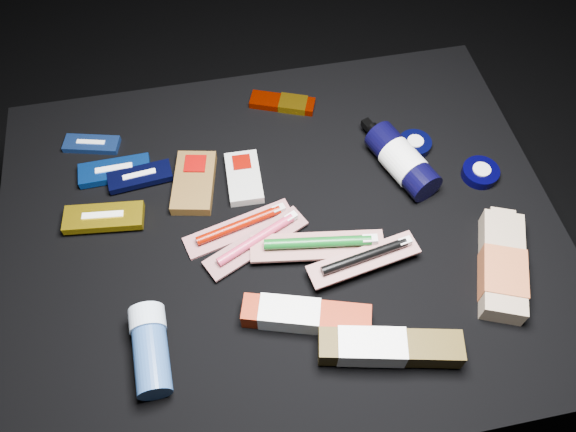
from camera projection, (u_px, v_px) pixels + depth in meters
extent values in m
plane|color=black|center=(283.00, 317.00, 1.32)|extent=(3.00, 3.00, 0.00)
cube|color=black|center=(282.00, 279.00, 1.15)|extent=(0.98, 0.78, 0.40)
cube|color=navy|center=(92.00, 144.00, 1.08)|extent=(0.11, 0.06, 0.01)
cube|color=silver|center=(92.00, 144.00, 1.08)|extent=(0.05, 0.02, 0.01)
cube|color=#0C3794|center=(115.00, 171.00, 1.04)|extent=(0.13, 0.05, 0.02)
cube|color=white|center=(115.00, 170.00, 1.04)|extent=(0.07, 0.01, 0.02)
cube|color=black|center=(140.00, 177.00, 1.03)|extent=(0.12, 0.05, 0.01)
cube|color=white|center=(140.00, 176.00, 1.03)|extent=(0.06, 0.02, 0.02)
cube|color=#B9960E|center=(104.00, 218.00, 0.98)|extent=(0.14, 0.07, 0.02)
cube|color=white|center=(104.00, 217.00, 0.98)|extent=(0.07, 0.02, 0.02)
cube|color=brown|center=(194.00, 182.00, 1.02)|extent=(0.10, 0.14, 0.02)
cube|color=#750302|center=(196.00, 167.00, 1.04)|extent=(0.05, 0.05, 0.02)
cube|color=beige|center=(244.00, 178.00, 1.03)|extent=(0.06, 0.11, 0.02)
cube|color=#630400|center=(242.00, 165.00, 1.05)|extent=(0.03, 0.03, 0.02)
cube|color=#7B1100|center=(282.00, 103.00, 1.14)|extent=(0.14, 0.08, 0.01)
cube|color=#9B700B|center=(293.00, 104.00, 1.13)|extent=(0.07, 0.06, 0.02)
cylinder|color=black|center=(402.00, 161.00, 1.03)|extent=(0.11, 0.17, 0.06)
cylinder|color=silver|center=(403.00, 162.00, 1.02)|extent=(0.08, 0.09, 0.06)
cylinder|color=black|center=(375.00, 130.00, 1.07)|extent=(0.03, 0.03, 0.02)
cube|color=black|center=(368.00, 126.00, 1.08)|extent=(0.02, 0.03, 0.01)
cylinder|color=black|center=(415.00, 144.00, 1.08)|extent=(0.06, 0.06, 0.02)
cylinder|color=silver|center=(415.00, 144.00, 1.08)|extent=(0.03, 0.03, 0.02)
cylinder|color=black|center=(480.00, 173.00, 1.04)|extent=(0.07, 0.07, 0.02)
cylinder|color=silver|center=(480.00, 172.00, 1.04)|extent=(0.03, 0.03, 0.02)
cube|color=tan|center=(502.00, 265.00, 0.92)|extent=(0.13, 0.20, 0.04)
cube|color=#B55930|center=(502.00, 276.00, 0.91)|extent=(0.10, 0.11, 0.04)
cube|color=tan|center=(501.00, 218.00, 0.97)|extent=(0.05, 0.03, 0.03)
cylinder|color=#284C89|center=(152.00, 361.00, 0.83)|extent=(0.06, 0.10, 0.05)
cylinder|color=silver|center=(147.00, 320.00, 0.86)|extent=(0.06, 0.04, 0.06)
cube|color=#B1A8A5|center=(239.00, 228.00, 0.98)|extent=(0.20, 0.09, 0.01)
cylinder|color=#740C00|center=(239.00, 225.00, 0.97)|extent=(0.15, 0.05, 0.02)
cube|color=silver|center=(279.00, 209.00, 0.99)|extent=(0.02, 0.02, 0.01)
cube|color=#A49D9A|center=(256.00, 243.00, 0.96)|extent=(0.19, 0.12, 0.01)
cylinder|color=#C32F52|center=(256.00, 239.00, 0.95)|extent=(0.14, 0.08, 0.02)
cube|color=white|center=(291.00, 217.00, 0.97)|extent=(0.02, 0.02, 0.01)
cube|color=#AEA6A3|center=(317.00, 246.00, 0.94)|extent=(0.23, 0.08, 0.01)
cylinder|color=#095115|center=(318.00, 242.00, 0.93)|extent=(0.18, 0.04, 0.02)
cube|color=silver|center=(370.00, 240.00, 0.93)|extent=(0.03, 0.02, 0.01)
cube|color=beige|center=(364.00, 260.00, 0.92)|extent=(0.20, 0.08, 0.01)
cylinder|color=black|center=(364.00, 256.00, 0.91)|extent=(0.15, 0.04, 0.02)
cube|color=white|center=(405.00, 242.00, 0.93)|extent=(0.02, 0.02, 0.01)
cube|color=maroon|center=(306.00, 316.00, 0.87)|extent=(0.20, 0.10, 0.04)
cube|color=white|center=(289.00, 314.00, 0.88)|extent=(0.10, 0.07, 0.04)
cube|color=#40310E|center=(390.00, 348.00, 0.84)|extent=(0.22, 0.09, 0.04)
cube|color=white|center=(371.00, 347.00, 0.84)|extent=(0.11, 0.07, 0.04)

